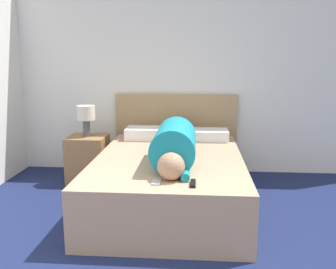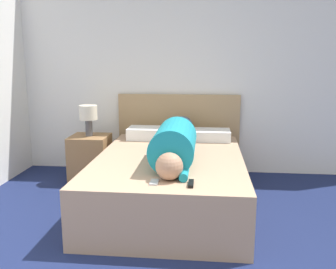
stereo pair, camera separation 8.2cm
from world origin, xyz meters
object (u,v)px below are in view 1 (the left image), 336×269
Objects in this scene: bed at (169,181)px; nightstand at (88,158)px; tv_remote at (193,183)px; table_lamp at (86,115)px; cell_phone at (156,182)px; pillow_near_headboard at (151,133)px; person_lying at (176,141)px; pillow_second at (204,135)px.

nightstand is (-1.02, 0.69, 0.02)m from bed.
nightstand is at bearing 130.03° from tv_remote.
table_lamp is at bearing 145.75° from bed.
cell_phone is at bearing 175.22° from tv_remote.
tv_remote reaches higher than cell_phone.
table_lamp is 0.62× the size of pillow_near_headboard.
person_lying is 3.04× the size of pillow_near_headboard.
tv_remote is at bearing -73.35° from bed.
nightstand is at bearing 90.00° from table_lamp.
pillow_near_headboard is (-0.34, 0.83, -0.10)m from person_lying.
table_lamp is (0.00, -0.00, 0.52)m from nightstand.
table_lamp reaches higher than tv_remote.
cell_phone is (0.98, -1.47, -0.28)m from table_lamp.
pillow_near_headboard reaches higher than nightstand.
pillow_near_headboard is at bearing 109.19° from bed.
pillow_near_headboard reaches higher than bed.
tv_remote is at bearing -77.05° from person_lying.
table_lamp is at bearing -173.07° from pillow_near_headboard.
nightstand is 1.49× the size of table_lamp.
nightstand reaches higher than cell_phone.
pillow_near_headboard is at bearing 112.21° from person_lying.
nightstand is 1.40m from pillow_second.
pillow_second is at bearing 65.97° from bed.
cell_phone is (-0.39, -1.56, -0.05)m from pillow_second.
cell_phone is at bearing -98.34° from person_lying.
tv_remote is at bearing -93.91° from pillow_second.
cell_phone is (-0.11, -0.73, -0.16)m from person_lying.
table_lamp is 1.79m from cell_phone.
nightstand is at bearing -176.21° from pillow_second.
bed is 0.42m from person_lying.
tv_remote is (0.24, -0.80, 0.26)m from bed.
table_lamp is 2.78× the size of cell_phone.
person_lying is (1.08, -0.74, 0.39)m from nightstand.
table_lamp is at bearing -90.00° from nightstand.
table_lamp is at bearing -176.21° from pillow_second.
pillow_second is (0.62, 0.00, -0.01)m from pillow_near_headboard.
pillow_second reaches higher than cell_phone.
table_lamp is 2.41× the size of tv_remote.
nightstand is at bearing 123.52° from cell_phone.
bed is 5.62× the size of table_lamp.
nightstand reaches higher than bed.
cell_phone is at bearing -81.59° from pillow_near_headboard.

